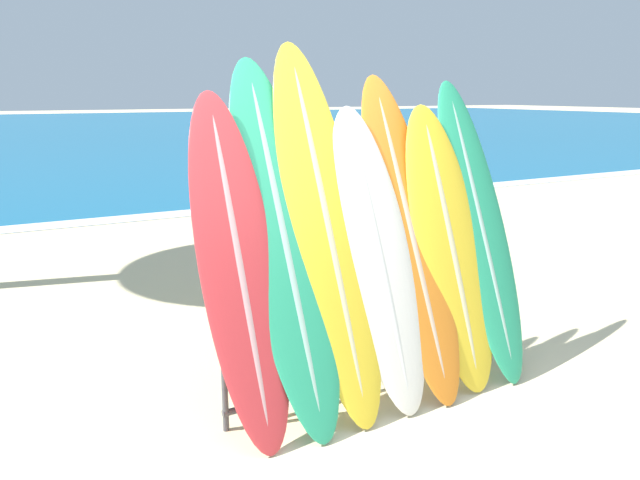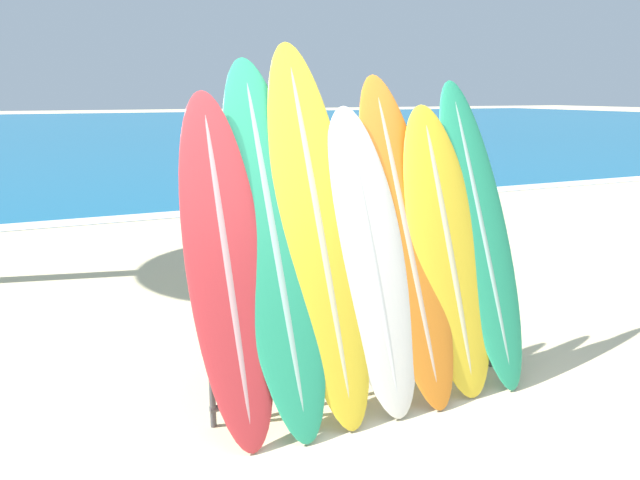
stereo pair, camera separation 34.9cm
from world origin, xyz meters
The scene contains 12 objects.
ground_plane centered at (0.00, 0.00, 0.00)m, with size 160.00×160.00×0.00m, color beige.
ocean_water centered at (0.00, 37.12, 0.00)m, with size 120.00×60.00×0.01m.
surfboard_rack centered at (0.30, 0.60, 0.50)m, with size 2.26×0.04×0.93m.
surfboard_slot_0 centered at (-0.68, 0.64, 1.06)m, with size 0.51×0.97×2.11m.
surfboard_slot_1 centered at (-0.35, 0.70, 1.17)m, with size 0.54×1.18×2.33m.
surfboard_slot_2 centered at (-0.03, 0.72, 1.22)m, with size 0.55×1.17×2.44m.
surfboard_slot_3 centered at (0.32, 0.61, 1.00)m, with size 0.54×0.95×2.01m.
surfboard_slot_4 centered at (0.63, 0.67, 1.11)m, with size 0.53×1.09×2.23m.
surfboard_slot_5 centered at (0.94, 0.61, 1.01)m, with size 0.59×0.87×2.01m.
surfboard_slot_6 centered at (1.26, 0.65, 1.10)m, with size 0.48×1.00×2.19m.
person_near_water centered at (2.72, 4.11, 0.86)m, with size 0.22×0.27×1.58m.
person_mid_beach centered at (2.06, 5.48, 0.96)m, with size 0.24×0.30×1.76m.
Camera 1 is at (-1.98, -2.81, 2.08)m, focal length 35.00 mm.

